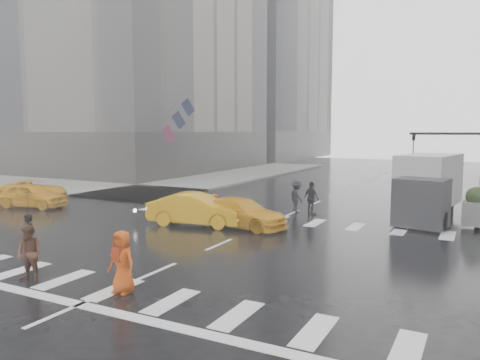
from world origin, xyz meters
The scene contains 19 objects.
ground centered at (0.00, 0.00, 0.00)m, with size 120.00×120.00×0.00m, color black.
sidewalk_nw centered at (-19.50, 17.50, 0.07)m, with size 35.00×35.00×0.15m, color gray.
building_nw centered at (-29.00, 27.00, 17.25)m, with size 26.05×26.05×38.00m.
building_nw_far centered at (-29.00, 56.00, 20.19)m, with size 26.05×26.05×44.00m.
road_markings centered at (0.00, 0.00, 0.01)m, with size 18.00×48.00×0.01m, color silver, non-canonical shape.
traffic_signal_pole centered at (9.01, 8.01, 3.22)m, with size 4.45×0.42×4.50m.
planter_west centered at (7.00, 8.20, 0.98)m, with size 1.10×1.10×1.80m.
planter_mid centered at (9.00, 8.20, 0.98)m, with size 1.10×1.10×1.80m.
flag_cluster centered at (-15.08, 18.50, 5.64)m, with size 2.87×3.06×4.69m.
pedestrian_black centered at (-4.94, -4.93, 1.62)m, with size 1.11×1.12×2.43m.
pedestrian_brown centered at (-2.79, -6.58, 0.86)m, with size 0.84×0.65×1.73m, color #4F2C1C.
pedestrian_orange centered at (0.40, -6.09, 0.90)m, with size 0.90×0.60×1.79m.
pedestrian_far_a centered at (1.07, 8.15, 0.89)m, with size 1.04×0.64×1.78m, color black.
pedestrian_far_b centered at (0.05, 8.57, 0.88)m, with size 1.14×0.63×1.76m, color black.
taxi_front centered at (-14.38, 2.72, 0.72)m, with size 1.71×4.24×1.45m, color #EFA30C.
taxi_mid centered at (-2.86, 2.83, 0.77)m, with size 1.63×4.69×1.54m, color #EFA30C.
taxi_rear centered at (-0.81, 3.47, 0.68)m, with size 1.91×4.14×1.36m, color #EFA30C.
taxi_far centered at (-17.17, 5.06, 0.64)m, with size 2.11×4.05×1.27m, color #EFA30C.
box_truck centered at (6.75, 9.32, 1.77)m, with size 2.34×6.23×3.31m.
Camera 1 is at (9.20, -15.85, 4.55)m, focal length 35.00 mm.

